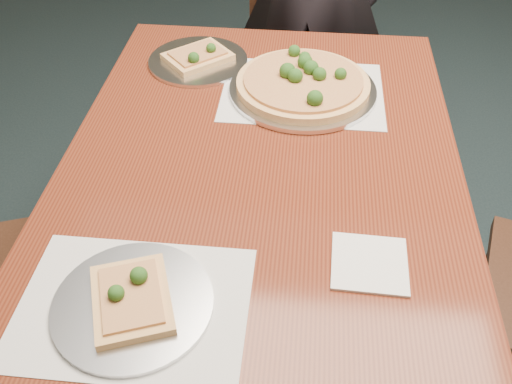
# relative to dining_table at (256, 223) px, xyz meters

# --- Properties ---
(ground) EXTENTS (8.00, 8.00, 0.00)m
(ground) POSITION_rel_dining_table_xyz_m (0.40, 0.17, -0.66)
(ground) COLOR black
(ground) RESTS_ON ground
(dining_table) EXTENTS (0.90, 1.50, 0.75)m
(dining_table) POSITION_rel_dining_table_xyz_m (0.00, 0.00, 0.00)
(dining_table) COLOR #511C10
(dining_table) RESTS_ON ground
(chair_far) EXTENTS (0.44, 0.44, 0.91)m
(chair_far) POSITION_rel_dining_table_xyz_m (0.06, 1.11, -0.14)
(chair_far) COLOR black
(chair_far) RESTS_ON ground
(placemat_main) EXTENTS (0.42, 0.32, 0.00)m
(placemat_main) POSITION_rel_dining_table_xyz_m (0.08, 0.40, 0.09)
(placemat_main) COLOR white
(placemat_main) RESTS_ON dining_table
(placemat_near) EXTENTS (0.40, 0.30, 0.00)m
(placemat_near) POSITION_rel_dining_table_xyz_m (-0.18, -0.32, 0.09)
(placemat_near) COLOR white
(placemat_near) RESTS_ON dining_table
(pizza_pan) EXTENTS (0.39, 0.39, 0.07)m
(pizza_pan) POSITION_rel_dining_table_xyz_m (0.08, 0.40, 0.12)
(pizza_pan) COLOR silver
(pizza_pan) RESTS_ON dining_table
(slice_plate_near) EXTENTS (0.28, 0.28, 0.06)m
(slice_plate_near) POSITION_rel_dining_table_xyz_m (-0.18, -0.32, 0.11)
(slice_plate_near) COLOR silver
(slice_plate_near) RESTS_ON dining_table
(slice_plate_far) EXTENTS (0.28, 0.28, 0.06)m
(slice_plate_far) POSITION_rel_dining_table_xyz_m (-0.22, 0.53, 0.10)
(slice_plate_far) COLOR silver
(slice_plate_far) RESTS_ON dining_table
(napkin) EXTENTS (0.14, 0.14, 0.01)m
(napkin) POSITION_rel_dining_table_xyz_m (0.23, -0.18, 0.09)
(napkin) COLOR white
(napkin) RESTS_ON dining_table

